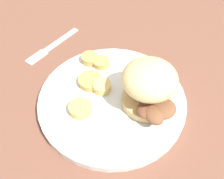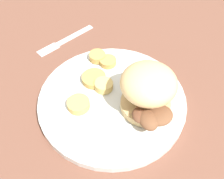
# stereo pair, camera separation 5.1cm
# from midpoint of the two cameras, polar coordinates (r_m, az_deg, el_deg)

# --- Properties ---
(ground_plane) EXTENTS (4.00, 4.00, 0.00)m
(ground_plane) POSITION_cam_midpoint_polar(r_m,az_deg,el_deg) (0.55, 2.68, -3.05)
(ground_plane) COLOR brown
(dinner_plate) EXTENTS (0.30, 0.30, 0.02)m
(dinner_plate) POSITION_cam_midpoint_polar(r_m,az_deg,el_deg) (0.54, 2.72, -2.41)
(dinner_plate) COLOR silver
(dinner_plate) RESTS_ON ground_plane
(sandwich) EXTENTS (0.11, 0.12, 0.10)m
(sandwich) POSITION_cam_midpoint_polar(r_m,az_deg,el_deg) (0.48, 10.95, -0.48)
(sandwich) COLOR tan
(sandwich) RESTS_ON dinner_plate
(potato_round_0) EXTENTS (0.04, 0.04, 0.01)m
(potato_round_0) POSITION_cam_midpoint_polar(r_m,az_deg,el_deg) (0.60, -0.75, 7.08)
(potato_round_0) COLOR tan
(potato_round_0) RESTS_ON dinner_plate
(potato_round_1) EXTENTS (0.04, 0.04, 0.02)m
(potato_round_1) POSITION_cam_midpoint_polar(r_m,az_deg,el_deg) (0.54, 0.98, 0.81)
(potato_round_1) COLOR #DBB766
(potato_round_1) RESTS_ON dinner_plate
(potato_round_2) EXTENTS (0.04, 0.04, 0.01)m
(potato_round_2) POSITION_cam_midpoint_polar(r_m,az_deg,el_deg) (0.59, 1.60, 5.98)
(potato_round_2) COLOR tan
(potato_round_2) RESTS_ON dinner_plate
(potato_round_3) EXTENTS (0.04, 0.04, 0.01)m
(potato_round_3) POSITION_cam_midpoint_polar(r_m,az_deg,el_deg) (0.51, -4.47, -3.38)
(potato_round_3) COLOR tan
(potato_round_3) RESTS_ON dinner_plate
(potato_round_4) EXTENTS (0.05, 0.05, 0.01)m
(potato_round_4) POSITION_cam_midpoint_polar(r_m,az_deg,el_deg) (0.56, -1.33, 2.27)
(potato_round_4) COLOR tan
(potato_round_4) RESTS_ON dinner_plate
(fork) EXTENTS (0.17, 0.04, 0.00)m
(fork) POSITION_cam_midpoint_polar(r_m,az_deg,el_deg) (0.69, -8.01, 10.50)
(fork) COLOR silver
(fork) RESTS_ON ground_plane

